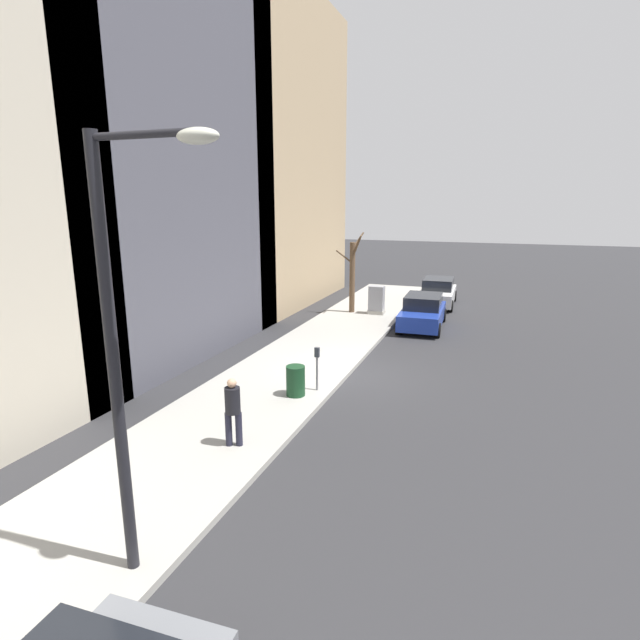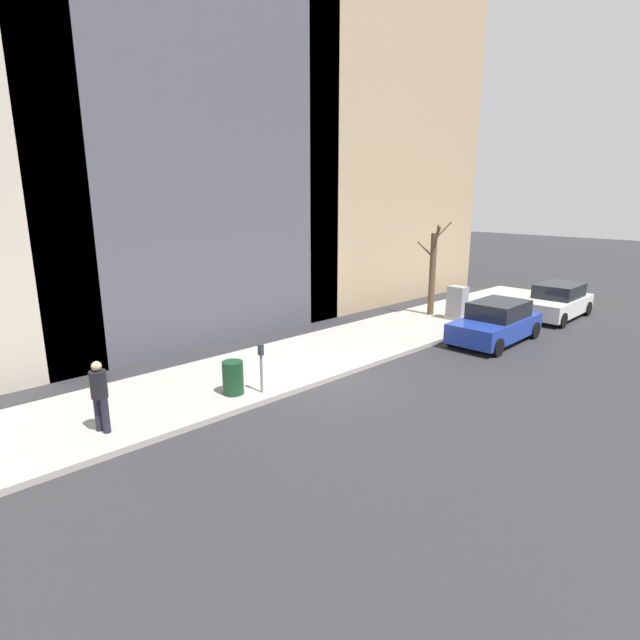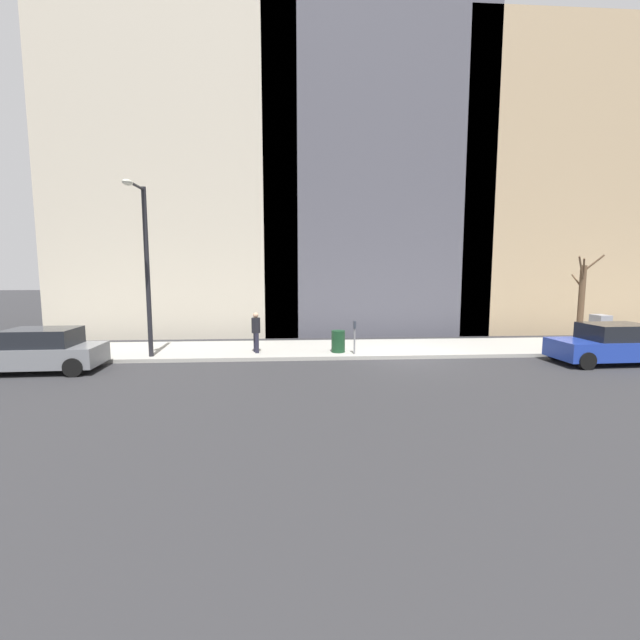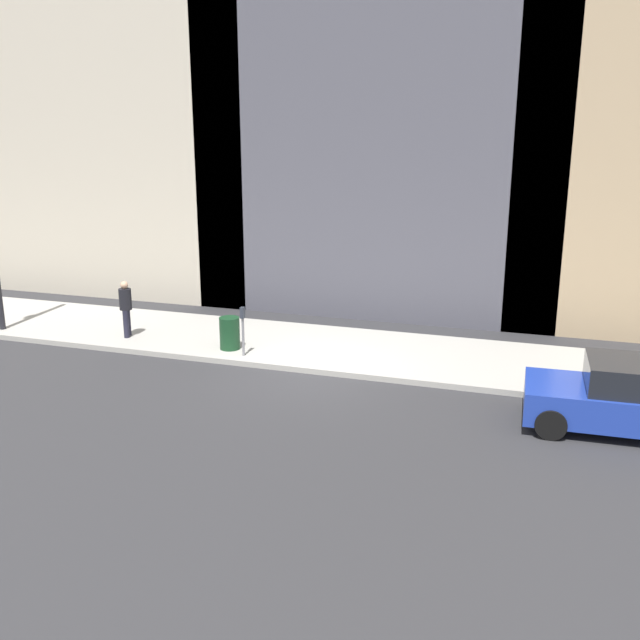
# 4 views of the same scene
# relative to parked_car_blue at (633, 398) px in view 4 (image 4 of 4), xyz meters

# --- Properties ---
(ground_plane) EXTENTS (120.00, 120.00, 0.00)m
(ground_plane) POSITION_rel_parked_car_blue_xyz_m (1.27, 7.43, -0.74)
(ground_plane) COLOR #2B2B2D
(sidewalk) EXTENTS (4.00, 36.00, 0.15)m
(sidewalk) POSITION_rel_parked_car_blue_xyz_m (3.27, 7.43, -0.66)
(sidewalk) COLOR #9E9B93
(sidewalk) RESTS_ON ground
(parked_car_blue) EXTENTS (2.05, 4.26, 1.52)m
(parked_car_blue) POSITION_rel_parked_car_blue_xyz_m (0.00, 0.00, 0.00)
(parked_car_blue) COLOR #1E389E
(parked_car_blue) RESTS_ON ground
(parking_meter) EXTENTS (0.14, 0.10, 1.35)m
(parking_meter) POSITION_rel_parked_car_blue_xyz_m (1.72, 9.53, 0.24)
(parking_meter) COLOR slate
(parking_meter) RESTS_ON sidewalk
(trash_bin) EXTENTS (0.56, 0.56, 0.90)m
(trash_bin) POSITION_rel_parked_car_blue_xyz_m (2.17, 10.14, -0.14)
(trash_bin) COLOR #14381E
(trash_bin) RESTS_ON sidewalk
(pedestrian_near_meter) EXTENTS (0.39, 0.36, 1.66)m
(pedestrian_near_meter) POSITION_rel_parked_car_blue_xyz_m (2.32, 13.52, 0.35)
(pedestrian_near_meter) COLOR #1E1E2D
(pedestrian_near_meter) RESTS_ON sidewalk
(office_block_center) EXTENTS (11.89, 11.89, 21.13)m
(office_block_center) POSITION_rel_parked_car_blue_xyz_m (12.71, 7.47, 9.83)
(office_block_center) COLOR #4C4C56
(office_block_center) RESTS_ON ground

